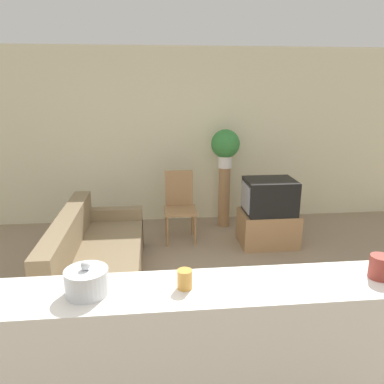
{
  "coord_description": "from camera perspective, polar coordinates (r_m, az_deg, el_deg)",
  "views": [
    {
      "loc": [
        -0.15,
        -2.45,
        2.15
      ],
      "look_at": [
        0.31,
        2.03,
        0.85
      ],
      "focal_mm": 35.0,
      "sensor_mm": 36.0,
      "label": 1
    }
  ],
  "objects": [
    {
      "name": "ground_plane",
      "position": [
        3.26,
        -1.95,
        -25.13
      ],
      "size": [
        14.0,
        14.0,
        0.0
      ],
      "primitive_type": "plane",
      "color": "gray"
    },
    {
      "name": "wall_back",
      "position": [
        5.94,
        -4.39,
        8.31
      ],
      "size": [
        9.0,
        0.06,
        2.7
      ],
      "color": "beige",
      "rests_on": "ground_plane"
    },
    {
      "name": "couch",
      "position": [
        4.34,
        -14.38,
        -10.06
      ],
      "size": [
        0.87,
        2.06,
        0.79
      ],
      "color": "#847051",
      "rests_on": "ground_plane"
    },
    {
      "name": "tv_stand",
      "position": [
        5.31,
        11.47,
        -5.42
      ],
      "size": [
        0.77,
        0.56,
        0.46
      ],
      "color": "#9E754C",
      "rests_on": "ground_plane"
    },
    {
      "name": "television",
      "position": [
        5.16,
        11.68,
        -0.63
      ],
      "size": [
        0.67,
        0.53,
        0.46
      ],
      "color": "black",
      "rests_on": "tv_stand"
    },
    {
      "name": "wooden_chair",
      "position": [
        5.3,
        -1.88,
        -1.68
      ],
      "size": [
        0.44,
        0.44,
        0.98
      ],
      "color": "#9E754C",
      "rests_on": "ground_plane"
    },
    {
      "name": "plant_stand",
      "position": [
        5.82,
        4.91,
        -0.76
      ],
      "size": [
        0.18,
        0.18,
        0.93
      ],
      "color": "#9E754C",
      "rests_on": "ground_plane"
    },
    {
      "name": "potted_plant",
      "position": [
        5.64,
        5.1,
        7.08
      ],
      "size": [
        0.43,
        0.43,
        0.58
      ],
      "color": "white",
      "rests_on": "plant_stand"
    },
    {
      "name": "foreground_counter",
      "position": [
        2.47,
        -1.03,
        -24.95
      ],
      "size": [
        2.86,
        0.44,
        1.05
      ],
      "color": "white",
      "rests_on": "ground_plane"
    },
    {
      "name": "decorative_bowl",
      "position": [
        2.16,
        -15.73,
        -12.97
      ],
      "size": [
        0.24,
        0.24,
        0.19
      ],
      "color": "silver",
      "rests_on": "foreground_counter"
    },
    {
      "name": "candle_jar",
      "position": [
        2.14,
        -1.01,
        -13.14
      ],
      "size": [
        0.09,
        0.09,
        0.11
      ],
      "color": "gold",
      "rests_on": "foreground_counter"
    },
    {
      "name": "coffee_tin",
      "position": [
        2.49,
        26.73,
        -10.16
      ],
      "size": [
        0.12,
        0.12,
        0.14
      ],
      "color": "#99382D",
      "rests_on": "foreground_counter"
    }
  ]
}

